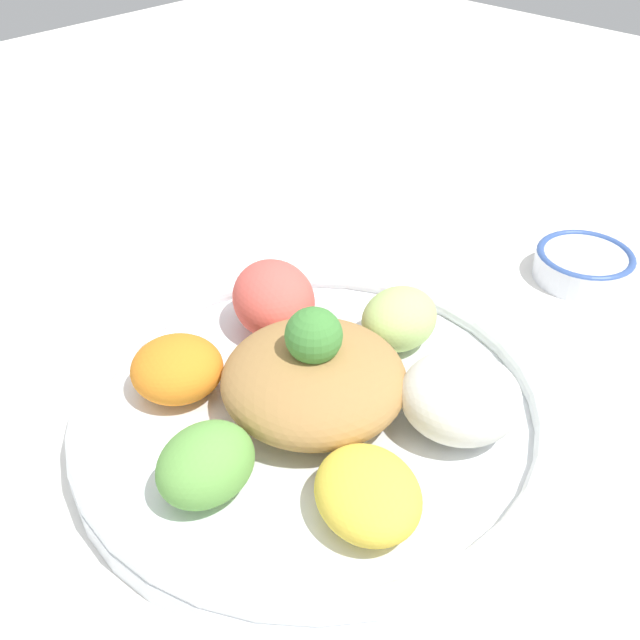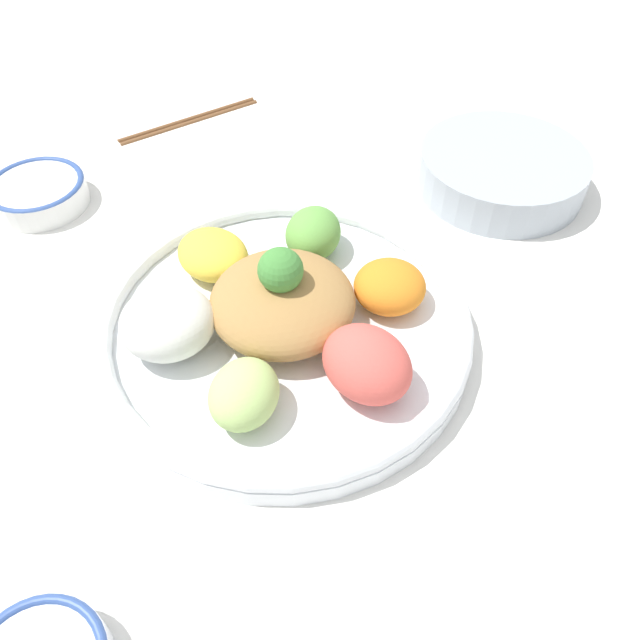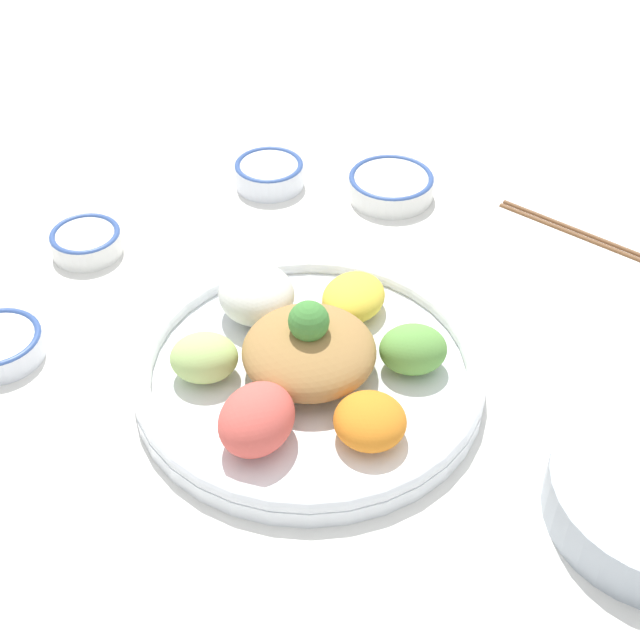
# 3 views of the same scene
# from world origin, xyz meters

# --- Properties ---
(ground_plane) EXTENTS (2.40, 2.40, 0.00)m
(ground_plane) POSITION_xyz_m (0.00, 0.00, 0.00)
(ground_plane) COLOR white
(salad_platter) EXTENTS (0.38, 0.38, 0.11)m
(salad_platter) POSITION_xyz_m (-0.02, 0.03, 0.03)
(salad_platter) COLOR white
(salad_platter) RESTS_ON ground_plane
(rice_bowl_plain) EXTENTS (0.10, 0.10, 0.03)m
(rice_bowl_plain) POSITION_xyz_m (0.32, -0.02, 0.02)
(rice_bowl_plain) COLOR white
(rice_bowl_plain) RESTS_ON ground_plane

